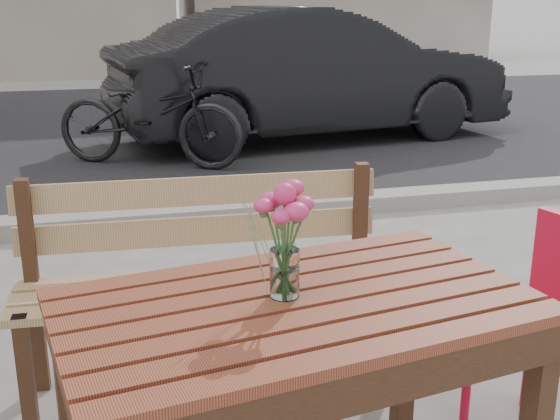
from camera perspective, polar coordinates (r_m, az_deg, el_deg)
name	(u,v)px	position (r m, az deg, el deg)	size (l,w,h in m)	color
street	(164,158)	(7.10, -9.40, 4.23)	(30.00, 8.12, 0.12)	black
main_table	(297,343)	(1.97, 1.38, -10.72)	(1.39, 0.95, 0.79)	maroon
main_bench	(204,258)	(2.85, -6.21, -3.90)	(1.51, 0.52, 0.93)	#98754E
red_chair	(556,317)	(2.73, 21.49, -8.09)	(0.49, 0.49, 0.82)	red
main_vase	(285,227)	(1.86, 0.38, -1.41)	(0.17, 0.17, 0.32)	white
parked_car	(310,74)	(8.04, 2.47, 11.00)	(1.55, 4.44, 1.46)	black
bicycle	(149,115)	(6.81, -10.60, 7.61)	(0.65, 1.88, 0.99)	black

